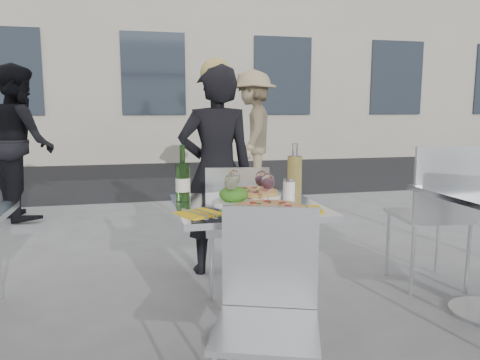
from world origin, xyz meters
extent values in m
plane|color=slate|center=(0.00, 0.00, 0.00)|extent=(80.00, 80.00, 0.00)
cube|color=black|center=(0.00, 6.50, 0.00)|extent=(24.00, 5.00, 0.00)
cylinder|color=#B7BABF|center=(0.00, 0.00, 0.01)|extent=(0.44, 0.44, 0.02)
cylinder|color=#B7BABF|center=(0.00, 0.00, 0.37)|extent=(0.07, 0.07, 0.72)
cube|color=silver|center=(0.00, 0.00, 0.73)|extent=(0.72, 0.72, 0.03)
cylinder|color=silver|center=(0.31, 0.85, 0.21)|extent=(0.02, 0.02, 0.42)
cylinder|color=silver|center=(-0.02, 0.92, 0.21)|extent=(0.02, 0.02, 0.42)
cylinder|color=silver|center=(0.24, 0.52, 0.21)|extent=(0.02, 0.02, 0.42)
cylinder|color=silver|center=(-0.09, 0.59, 0.21)|extent=(0.02, 0.02, 0.42)
cube|color=silver|center=(0.11, 0.72, 0.43)|extent=(0.47, 0.47, 0.02)
cube|color=silver|center=(0.07, 0.53, 0.66)|extent=(0.39, 0.10, 0.42)
cylinder|color=silver|center=(-0.20, -0.49, 0.21)|extent=(0.02, 0.02, 0.41)
cube|color=silver|center=(-0.10, -0.70, 0.42)|extent=(0.49, 0.49, 0.02)
cube|color=silver|center=(-0.04, -0.52, 0.64)|extent=(0.37, 0.16, 0.41)
cylinder|color=silver|center=(1.64, 0.70, 0.24)|extent=(0.03, 0.03, 0.48)
cylinder|color=silver|center=(1.26, 0.75, 0.24)|extent=(0.03, 0.03, 0.48)
cylinder|color=silver|center=(1.60, 0.31, 0.24)|extent=(0.03, 0.03, 0.48)
cylinder|color=silver|center=(1.21, 0.36, 0.24)|extent=(0.03, 0.03, 0.48)
cube|color=silver|center=(1.43, 0.53, 0.49)|extent=(0.50, 0.50, 0.03)
cube|color=silver|center=(1.40, 0.31, 0.75)|extent=(0.45, 0.08, 0.48)
imported|color=black|center=(0.05, 1.14, 0.77)|extent=(0.57, 0.38, 1.54)
imported|color=black|center=(-1.76, 3.41, 0.86)|extent=(0.94, 1.03, 1.72)
imported|color=#958160|center=(1.17, 4.31, 0.89)|extent=(0.98, 1.29, 1.78)
cylinder|color=tan|center=(0.07, -0.16, 0.76)|extent=(0.33, 0.33, 0.02)
cylinder|color=beige|center=(0.07, -0.16, 0.77)|extent=(0.29, 0.29, 0.00)
cylinder|color=white|center=(0.08, 0.22, 0.76)|extent=(0.33, 0.33, 0.01)
cylinder|color=tan|center=(0.08, 0.21, 0.77)|extent=(0.29, 0.29, 0.02)
cylinder|color=beige|center=(0.08, 0.22, 0.78)|extent=(0.25, 0.25, 0.00)
cylinder|color=white|center=(-0.06, 0.04, 0.76)|extent=(0.22, 0.22, 0.01)
ellipsoid|color=#206B1A|center=(-0.06, 0.04, 0.80)|extent=(0.15, 0.15, 0.08)
sphere|color=#B21914|center=(-0.02, 0.06, 0.81)|extent=(0.03, 0.03, 0.03)
cylinder|color=#2A531F|center=(-0.31, 0.13, 0.85)|extent=(0.07, 0.07, 0.20)
cone|color=#2A531F|center=(-0.31, 0.13, 0.95)|extent=(0.07, 0.07, 0.03)
cylinder|color=#2A531F|center=(-0.31, 0.13, 0.99)|extent=(0.03, 0.03, 0.10)
cylinder|color=silver|center=(-0.31, 0.13, 0.84)|extent=(0.07, 0.08, 0.07)
cylinder|color=#D4BD5A|center=(0.31, 0.16, 0.86)|extent=(0.08, 0.08, 0.22)
cylinder|color=white|center=(0.31, 0.16, 1.00)|extent=(0.03, 0.03, 0.08)
cylinder|color=white|center=(0.26, 0.10, 0.80)|extent=(0.06, 0.06, 0.09)
cylinder|color=silver|center=(0.26, 0.10, 0.85)|extent=(0.06, 0.06, 0.02)
cylinder|color=white|center=(-0.08, -0.01, 0.75)|extent=(0.06, 0.06, 0.00)
cylinder|color=white|center=(-0.08, -0.01, 0.80)|extent=(0.01, 0.01, 0.09)
ellipsoid|color=white|center=(-0.08, -0.01, 0.86)|extent=(0.07, 0.07, 0.08)
ellipsoid|color=beige|center=(-0.08, -0.01, 0.85)|extent=(0.05, 0.05, 0.05)
cylinder|color=white|center=(-0.04, 0.14, 0.75)|extent=(0.06, 0.06, 0.00)
cylinder|color=white|center=(-0.04, 0.14, 0.80)|extent=(0.01, 0.01, 0.09)
ellipsoid|color=white|center=(-0.04, 0.14, 0.86)|extent=(0.07, 0.07, 0.08)
ellipsoid|color=beige|center=(-0.04, 0.14, 0.85)|extent=(0.05, 0.05, 0.05)
cylinder|color=white|center=(0.10, -0.03, 0.75)|extent=(0.06, 0.06, 0.00)
cylinder|color=white|center=(0.10, -0.03, 0.80)|extent=(0.01, 0.01, 0.09)
ellipsoid|color=white|center=(0.10, -0.03, 0.86)|extent=(0.07, 0.07, 0.08)
ellipsoid|color=#4E0B21|center=(0.10, -0.03, 0.85)|extent=(0.05, 0.05, 0.05)
cylinder|color=white|center=(0.10, 0.07, 0.75)|extent=(0.06, 0.06, 0.00)
cylinder|color=white|center=(0.10, 0.07, 0.80)|extent=(0.01, 0.01, 0.09)
ellipsoid|color=white|center=(0.10, 0.07, 0.86)|extent=(0.07, 0.07, 0.08)
ellipsoid|color=#4E0B21|center=(0.10, 0.07, 0.85)|extent=(0.05, 0.05, 0.05)
cube|color=yellow|center=(-0.27, -0.17, 0.75)|extent=(0.24, 0.24, 0.00)
cube|color=#B7BABF|center=(-0.29, -0.17, 0.76)|extent=(0.10, 0.19, 0.00)
cube|color=#B7BABF|center=(-0.24, -0.17, 0.76)|extent=(0.09, 0.17, 0.00)
cube|color=yellow|center=(0.23, -0.19, 0.75)|extent=(0.22, 0.22, 0.00)
cube|color=#B7BABF|center=(0.21, -0.19, 0.76)|extent=(0.06, 0.20, 0.00)
cube|color=#B7BABF|center=(0.26, -0.19, 0.76)|extent=(0.05, 0.18, 0.00)
camera|label=1|loc=(-0.57, -2.25, 1.22)|focal=35.00mm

